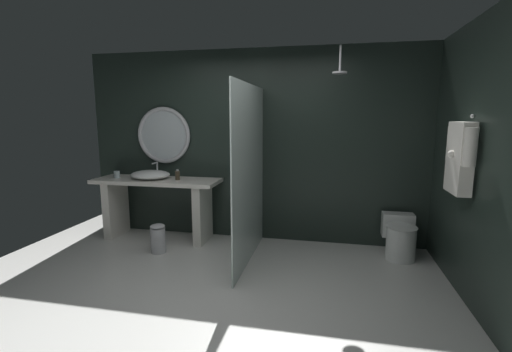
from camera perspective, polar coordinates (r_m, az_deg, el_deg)
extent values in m
plane|color=silver|center=(3.53, -7.17, -19.48)|extent=(5.76, 5.76, 0.00)
cube|color=#1E2823|center=(4.93, -0.27, 4.81)|extent=(4.80, 0.10, 2.60)
cube|color=#1E2823|center=(3.92, 31.45, 2.19)|extent=(0.10, 2.47, 2.60)
cube|color=silver|center=(5.11, -15.64, -0.75)|extent=(1.75, 0.57, 0.05)
cube|color=silver|center=(5.53, -21.56, -4.82)|extent=(0.11, 0.49, 0.80)
cube|color=silver|center=(4.93, -8.55, -5.92)|extent=(0.11, 0.49, 0.80)
ellipsoid|color=white|center=(5.12, -16.60, 0.21)|extent=(0.55, 0.45, 0.12)
cylinder|color=#B7B7BC|center=(5.30, -15.58, 1.06)|extent=(0.02, 0.02, 0.21)
cylinder|color=#B7B7BC|center=(5.22, -15.97, 2.00)|extent=(0.02, 0.14, 0.02)
cylinder|color=silver|center=(5.36, -21.44, 0.22)|extent=(0.08, 0.08, 0.10)
cylinder|color=#3D3323|center=(4.96, -12.49, 0.09)|extent=(0.06, 0.06, 0.12)
cylinder|color=#B7B7BC|center=(4.94, -12.52, 0.93)|extent=(0.03, 0.03, 0.02)
torus|color=#B7B7BC|center=(5.27, -14.60, 6.35)|extent=(0.80, 0.06, 0.80)
cylinder|color=#B2BCC1|center=(5.28, -14.55, 6.36)|extent=(0.71, 0.01, 0.71)
cube|color=silver|center=(4.14, -1.07, 0.20)|extent=(0.02, 1.56, 2.07)
cylinder|color=#B7B7BC|center=(4.32, 13.37, 17.91)|extent=(0.02, 0.02, 0.29)
cylinder|color=#B7B7BC|center=(4.30, 13.28, 15.84)|extent=(0.17, 0.17, 0.02)
sphere|color=#B7B7BC|center=(3.79, 31.40, 8.19)|extent=(0.04, 0.04, 0.04)
cube|color=silver|center=(3.79, 29.91, 2.52)|extent=(0.12, 0.41, 0.66)
cylinder|color=silver|center=(3.56, 31.17, 3.98)|extent=(0.11, 0.11, 0.34)
cylinder|color=silver|center=(3.99, 29.06, 4.61)|extent=(0.11, 0.11, 0.34)
sphere|color=silver|center=(3.76, 28.86, 3.08)|extent=(0.07, 0.07, 0.07)
cylinder|color=white|center=(4.67, 22.22, -9.99)|extent=(0.34, 0.34, 0.40)
ellipsoid|color=white|center=(4.61, 22.39, -7.51)|extent=(0.36, 0.39, 0.02)
cube|color=white|center=(4.88, 21.79, -7.30)|extent=(0.38, 0.19, 0.30)
cylinder|color=#B7B7BC|center=(4.73, -15.44, -9.91)|extent=(0.19, 0.19, 0.32)
ellipsoid|color=#B7B7BC|center=(4.67, -15.54, -7.79)|extent=(0.19, 0.19, 0.06)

